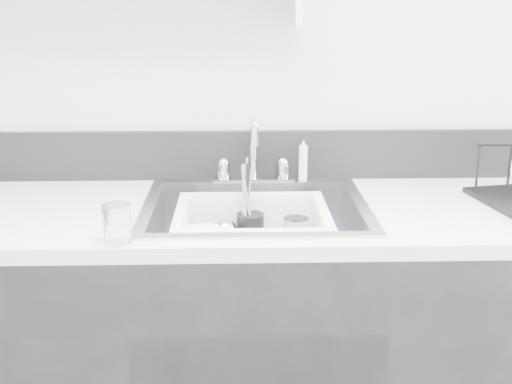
{
  "coord_description": "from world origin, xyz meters",
  "views": [
    {
      "loc": [
        -0.05,
        -0.54,
        1.49
      ],
      "look_at": [
        0.0,
        1.14,
        0.98
      ],
      "focal_mm": 45.0,
      "sensor_mm": 36.0,
      "label": 1
    }
  ],
  "objects": [
    {
      "name": "ladle",
      "position": [
        -0.04,
        1.19,
        0.81
      ],
      "size": [
        0.28,
        0.28,
        0.08
      ],
      "primitive_type": null,
      "rotation": [
        0.0,
        0.0,
        -0.78
      ],
      "color": "silver",
      "rests_on": "wash_tub"
    },
    {
      "name": "bowl_small",
      "position": [
        0.08,
        1.11,
        0.78
      ],
      "size": [
        0.12,
        0.12,
        0.03
      ],
      "primitive_type": "imported",
      "rotation": [
        0.0,
        0.0,
        0.11
      ],
      "color": "white",
      "rests_on": "wash_tub"
    },
    {
      "name": "utensil_cup",
      "position": [
        -0.01,
        1.28,
        0.83
      ],
      "size": [
        0.08,
        0.08,
        0.27
      ],
      "rotation": [
        0.0,
        0.0,
        0.21
      ],
      "color": "black",
      "rests_on": "wash_tub"
    },
    {
      "name": "side_sprayer",
      "position": [
        0.16,
        1.44,
        0.99
      ],
      "size": [
        0.03,
        0.03,
        0.14
      ],
      "primitive_type": "cylinder",
      "color": "white",
      "rests_on": "counter_run"
    },
    {
      "name": "tumbler_in_tub",
      "position": [
        0.12,
        1.22,
        0.82
      ],
      "size": [
        0.1,
        0.1,
        0.11
      ],
      "primitive_type": "cylinder",
      "rotation": [
        0.0,
        0.0,
        0.43
      ],
      "color": "white",
      "rests_on": "wash_tub"
    },
    {
      "name": "tumbler_counter",
      "position": [
        -0.34,
        0.92,
        0.97
      ],
      "size": [
        0.08,
        0.08,
        0.1
      ],
      "primitive_type": "cylinder",
      "rotation": [
        0.0,
        0.0,
        -0.16
      ],
      "color": "white",
      "rests_on": "counter_run"
    },
    {
      "name": "plate_stack",
      "position": [
        -0.14,
        1.15,
        0.79
      ],
      "size": [
        0.23,
        0.23,
        0.09
      ],
      "rotation": [
        0.0,
        0.0,
        -0.1
      ],
      "color": "white",
      "rests_on": "wash_tub"
    },
    {
      "name": "sink",
      "position": [
        0.0,
        1.19,
        0.83
      ],
      "size": [
        0.64,
        0.52,
        0.2
      ],
      "primitive_type": null,
      "color": "silver",
      "rests_on": "counter_run"
    },
    {
      "name": "wash_tub",
      "position": [
        -0.01,
        1.17,
        0.84
      ],
      "size": [
        0.48,
        0.41,
        0.17
      ],
      "primitive_type": null,
      "rotation": [
        0.0,
        0.0,
        0.14
      ],
      "color": "white",
      "rests_on": "sink"
    },
    {
      "name": "backsplash",
      "position": [
        0.0,
        1.49,
        1.0
      ],
      "size": [
        3.2,
        0.02,
        0.16
      ],
      "primitive_type": "cube",
      "color": "black",
      "rests_on": "counter_run"
    },
    {
      "name": "counter_run",
      "position": [
        0.0,
        1.19,
        0.46
      ],
      "size": [
        3.2,
        0.62,
        0.92
      ],
      "color": "black",
      "rests_on": "ground"
    },
    {
      "name": "faucet",
      "position": [
        0.0,
        1.44,
        0.98
      ],
      "size": [
        0.26,
        0.18,
        0.23
      ],
      "color": "silver",
      "rests_on": "counter_run"
    }
  ]
}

